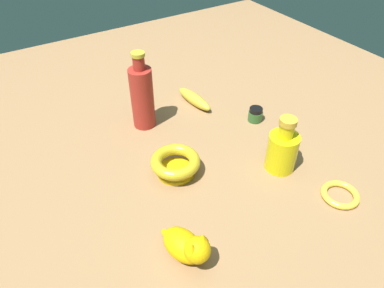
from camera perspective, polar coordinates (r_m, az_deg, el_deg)
name	(u,v)px	position (r m, az deg, el deg)	size (l,w,h in m)	color
ground	(192,167)	(0.96, 0.00, -3.75)	(2.00, 2.00, 0.00)	#936D47
bottle_tall	(142,96)	(1.06, -7.95, 7.57)	(0.07, 0.07, 0.24)	#A42920
bottle_short	(282,149)	(0.95, 14.19, -0.82)	(0.08, 0.08, 0.16)	yellow
nail_polish_jar	(255,114)	(1.13, 10.06, 4.65)	(0.04, 0.04, 0.04)	#2D5D2A
cat_figurine	(187,246)	(0.75, -0.80, -15.91)	(0.13, 0.08, 0.09)	#EBB109
bowl	(175,163)	(0.92, -2.64, -3.09)	(0.13, 0.13, 0.05)	gold
banana	(194,99)	(1.19, 0.36, 7.19)	(0.16, 0.04, 0.04)	gold
bangle	(340,195)	(0.95, 22.52, -7.45)	(0.09, 0.09, 0.02)	yellow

